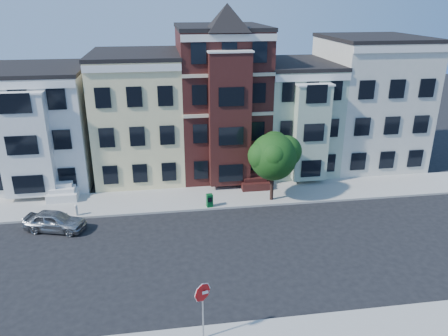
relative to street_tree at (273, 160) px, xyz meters
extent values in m
plane|color=black|center=(-2.75, -6.81, -3.33)|extent=(120.00, 120.00, 0.00)
cube|color=#9E9B93|center=(-2.75, 1.19, -3.26)|extent=(60.00, 4.00, 0.15)
cube|color=silver|center=(-17.75, 7.69, 1.17)|extent=(8.00, 9.00, 9.00)
cube|color=beige|center=(-9.75, 7.69, 1.67)|extent=(7.00, 9.00, 10.00)
cube|color=#391513|center=(-2.75, 7.69, 2.67)|extent=(7.00, 9.00, 12.00)
cube|color=#A4B79B|center=(3.75, 7.69, 1.17)|extent=(6.00, 9.00, 9.00)
cube|color=beige|center=(10.75, 7.69, 2.17)|extent=(8.00, 9.00, 11.00)
imported|color=#97999D|center=(-15.16, -2.22, -2.65)|extent=(4.30, 2.68, 1.37)
cube|color=#0C5824|center=(-4.75, -0.51, -2.70)|extent=(0.49, 0.44, 0.96)
cylinder|color=silver|center=(-14.09, -0.51, -2.86)|extent=(0.29, 0.29, 0.65)
camera|label=1|loc=(-7.95, -28.93, 10.91)|focal=35.00mm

